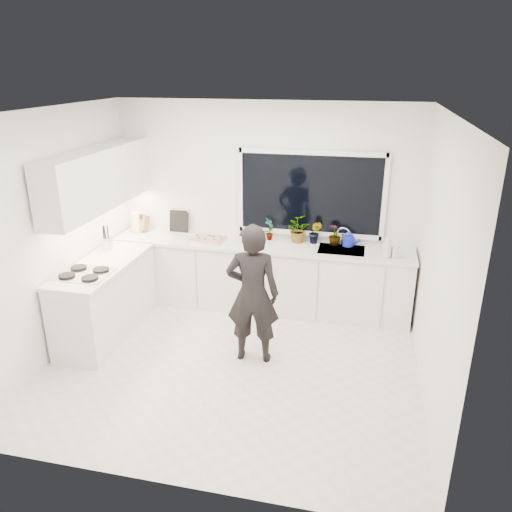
# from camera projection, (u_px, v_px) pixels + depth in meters

# --- Properties ---
(floor) EXTENTS (4.00, 3.50, 0.02)m
(floor) POSITION_uv_depth(u_px,v_px,m) (232.00, 365.00, 5.53)
(floor) COLOR beige
(floor) RESTS_ON ground
(wall_back) EXTENTS (4.00, 0.02, 2.70)m
(wall_back) POSITION_uv_depth(u_px,v_px,m) (265.00, 205.00, 6.64)
(wall_back) COLOR white
(wall_back) RESTS_ON ground
(wall_left) EXTENTS (0.02, 3.50, 2.70)m
(wall_left) POSITION_uv_depth(u_px,v_px,m) (53.00, 236.00, 5.46)
(wall_left) COLOR white
(wall_left) RESTS_ON ground
(wall_right) EXTENTS (0.02, 3.50, 2.70)m
(wall_right) POSITION_uv_depth(u_px,v_px,m) (438.00, 266.00, 4.63)
(wall_right) COLOR white
(wall_right) RESTS_ON ground
(ceiling) EXTENTS (4.00, 3.50, 0.02)m
(ceiling) POSITION_uv_depth(u_px,v_px,m) (227.00, 111.00, 4.56)
(ceiling) COLOR white
(ceiling) RESTS_ON wall_back
(window) EXTENTS (1.80, 0.02, 1.00)m
(window) POSITION_uv_depth(u_px,v_px,m) (310.00, 194.00, 6.42)
(window) COLOR black
(window) RESTS_ON wall_back
(base_cabinets_back) EXTENTS (3.92, 0.58, 0.88)m
(base_cabinets_back) POSITION_uv_depth(u_px,v_px,m) (260.00, 277.00, 6.69)
(base_cabinets_back) COLOR white
(base_cabinets_back) RESTS_ON floor
(base_cabinets_left) EXTENTS (0.58, 1.60, 0.88)m
(base_cabinets_left) POSITION_uv_depth(u_px,v_px,m) (106.00, 300.00, 6.03)
(base_cabinets_left) COLOR white
(base_cabinets_left) RESTS_ON floor
(countertop_back) EXTENTS (3.94, 0.62, 0.04)m
(countertop_back) POSITION_uv_depth(u_px,v_px,m) (260.00, 245.00, 6.51)
(countertop_back) COLOR silver
(countertop_back) RESTS_ON base_cabinets_back
(countertop_left) EXTENTS (0.62, 1.60, 0.04)m
(countertop_left) POSITION_uv_depth(u_px,v_px,m) (102.00, 265.00, 5.87)
(countertop_left) COLOR silver
(countertop_left) RESTS_ON base_cabinets_left
(upper_cabinets) EXTENTS (0.34, 2.10, 0.70)m
(upper_cabinets) POSITION_uv_depth(u_px,v_px,m) (99.00, 178.00, 5.87)
(upper_cabinets) COLOR white
(upper_cabinets) RESTS_ON wall_left
(sink) EXTENTS (0.58, 0.42, 0.14)m
(sink) POSITION_uv_depth(u_px,v_px,m) (341.00, 253.00, 6.32)
(sink) COLOR silver
(sink) RESTS_ON countertop_back
(faucet) EXTENTS (0.03, 0.03, 0.22)m
(faucet) POSITION_uv_depth(u_px,v_px,m) (343.00, 236.00, 6.44)
(faucet) COLOR silver
(faucet) RESTS_ON countertop_back
(stovetop) EXTENTS (0.56, 0.48, 0.03)m
(stovetop) POSITION_uv_depth(u_px,v_px,m) (84.00, 273.00, 5.54)
(stovetop) COLOR black
(stovetop) RESTS_ON countertop_left
(person) EXTENTS (0.61, 0.43, 1.58)m
(person) POSITION_uv_depth(u_px,v_px,m) (253.00, 294.00, 5.37)
(person) COLOR black
(person) RESTS_ON floor
(pizza_tray) EXTENTS (0.48, 0.38, 0.03)m
(pizza_tray) POSITION_uv_depth(u_px,v_px,m) (207.00, 239.00, 6.63)
(pizza_tray) COLOR silver
(pizza_tray) RESTS_ON countertop_back
(pizza) EXTENTS (0.44, 0.34, 0.01)m
(pizza) POSITION_uv_depth(u_px,v_px,m) (207.00, 238.00, 6.63)
(pizza) COLOR red
(pizza) RESTS_ON pizza_tray
(watering_can) EXTENTS (0.18, 0.18, 0.13)m
(watering_can) POSITION_uv_depth(u_px,v_px,m) (348.00, 241.00, 6.41)
(watering_can) COLOR #1225B2
(watering_can) RESTS_ON countertop_back
(paper_towel_roll) EXTENTS (0.13, 0.13, 0.26)m
(paper_towel_roll) POSITION_uv_depth(u_px,v_px,m) (136.00, 223.00, 6.93)
(paper_towel_roll) COLOR white
(paper_towel_roll) RESTS_ON countertop_back
(knife_block) EXTENTS (0.16, 0.14, 0.22)m
(knife_block) POSITION_uv_depth(u_px,v_px,m) (143.00, 224.00, 6.96)
(knife_block) COLOR olive
(knife_block) RESTS_ON countertop_back
(utensil_crock) EXTENTS (0.16, 0.16, 0.16)m
(utensil_crock) POSITION_uv_depth(u_px,v_px,m) (107.00, 243.00, 6.28)
(utensil_crock) COLOR #ACACB0
(utensil_crock) RESTS_ON countertop_left
(picture_frame_large) EXTENTS (0.22, 0.04, 0.28)m
(picture_frame_large) POSITION_uv_depth(u_px,v_px,m) (181.00, 222.00, 6.93)
(picture_frame_large) COLOR black
(picture_frame_large) RESTS_ON countertop_back
(picture_frame_small) EXTENTS (0.25, 0.02, 0.30)m
(picture_frame_small) POSITION_uv_depth(u_px,v_px,m) (178.00, 221.00, 6.93)
(picture_frame_small) COLOR black
(picture_frame_small) RESTS_ON countertop_back
(herb_plants) EXTENTS (1.04, 0.39, 0.34)m
(herb_plants) POSITION_uv_depth(u_px,v_px,m) (302.00, 231.00, 6.50)
(herb_plants) COLOR #26662D
(herb_plants) RESTS_ON countertop_back
(soap_bottles) EXTENTS (0.23, 0.13, 0.29)m
(soap_bottles) POSITION_uv_depth(u_px,v_px,m) (390.00, 247.00, 6.00)
(soap_bottles) COLOR #D8BF66
(soap_bottles) RESTS_ON countertop_back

